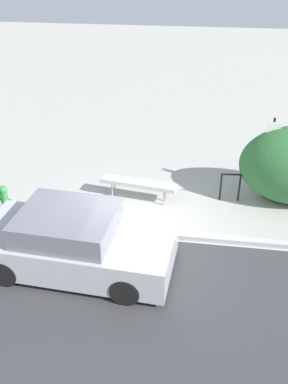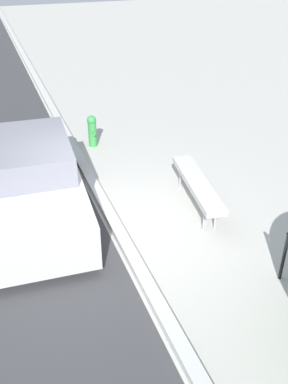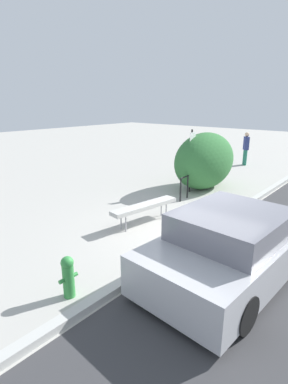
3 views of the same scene
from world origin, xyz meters
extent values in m
plane|color=#ADAAA3|center=(0.00, 0.00, 0.00)|extent=(60.00, 60.00, 0.00)
cube|color=#B7B7B2|center=(0.00, 0.00, 0.07)|extent=(60.00, 0.20, 0.13)
cylinder|color=#99999E|center=(-0.98, 1.63, 0.22)|extent=(0.04, 0.04, 0.45)
cylinder|color=#99999E|center=(0.48, 1.41, 0.22)|extent=(0.04, 0.04, 0.45)
cylinder|color=#99999E|center=(-0.95, 1.83, 0.22)|extent=(0.04, 0.04, 0.45)
cylinder|color=#99999E|center=(0.51, 1.61, 0.22)|extent=(0.04, 0.04, 0.45)
cube|color=#B2B2AD|center=(-0.23, 1.62, 0.50)|extent=(2.14, 0.68, 0.11)
cylinder|color=black|center=(1.97, 1.92, 0.40)|extent=(0.05, 0.05, 0.80)
cylinder|color=#338C3F|center=(-3.57, 0.51, 0.30)|extent=(0.20, 0.20, 0.60)
sphere|color=#338C3F|center=(-3.57, 0.51, 0.66)|extent=(0.22, 0.22, 0.22)
cylinder|color=#338C3F|center=(-3.71, 0.51, 0.36)|extent=(0.08, 0.07, 0.07)
cylinder|color=#338C3F|center=(-3.43, 0.51, 0.36)|extent=(0.08, 0.07, 0.07)
cylinder|color=black|center=(0.23, -0.55, 0.30)|extent=(0.61, 0.22, 0.60)
cylinder|color=black|center=(-2.31, -0.39, 0.30)|extent=(0.61, 0.22, 0.60)
cube|color=#B7B7BC|center=(-1.10, -1.34, 0.50)|extent=(4.21, 2.13, 0.73)
cube|color=slate|center=(-1.26, -1.33, 1.10)|extent=(2.07, 1.81, 0.51)
camera|label=1|loc=(1.39, -8.32, 6.13)|focal=40.00mm
camera|label=2|loc=(5.77, -1.64, 4.34)|focal=40.00mm
camera|label=3|loc=(-6.13, -3.37, 3.26)|focal=28.00mm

